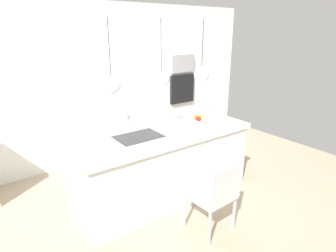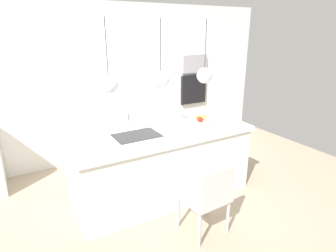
# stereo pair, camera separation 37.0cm
# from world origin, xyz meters

# --- Properties ---
(floor) EXTENTS (6.60, 6.60, 0.00)m
(floor) POSITION_xyz_m (0.00, 0.00, 0.00)
(floor) COLOR tan
(floor) RESTS_ON ground
(back_wall) EXTENTS (6.00, 0.10, 2.60)m
(back_wall) POSITION_xyz_m (0.00, 1.65, 1.30)
(back_wall) COLOR white
(back_wall) RESTS_ON ground
(kitchen_island) EXTENTS (2.37, 0.93, 0.93)m
(kitchen_island) POSITION_xyz_m (0.00, 0.00, 0.47)
(kitchen_island) COLOR white
(kitchen_island) RESTS_ON ground
(sink_basin) EXTENTS (0.56, 0.40, 0.02)m
(sink_basin) POSITION_xyz_m (-0.34, 0.00, 0.93)
(sink_basin) COLOR #2D2D30
(sink_basin) RESTS_ON kitchen_island
(faucet) EXTENTS (0.02, 0.17, 0.22)m
(faucet) POSITION_xyz_m (-0.34, 0.21, 1.08)
(faucet) COLOR silver
(faucet) RESTS_ON kitchen_island
(fruit_bowl) EXTENTS (0.29, 0.29, 0.15)m
(fruit_bowl) POSITION_xyz_m (0.57, -0.03, 0.98)
(fruit_bowl) COLOR beige
(fruit_bowl) RESTS_ON kitchen_island
(microwave) EXTENTS (0.54, 0.08, 0.34)m
(microwave) POSITION_xyz_m (1.59, 1.58, 1.55)
(microwave) COLOR #9E9EA3
(microwave) RESTS_ON back_wall
(oven) EXTENTS (0.56, 0.08, 0.56)m
(oven) POSITION_xyz_m (1.59, 1.58, 1.05)
(oven) COLOR black
(oven) RESTS_ON back_wall
(chair_near) EXTENTS (0.48, 0.47, 0.84)m
(chair_near) POSITION_xyz_m (0.04, -0.94, 0.48)
(chair_near) COLOR silver
(chair_near) RESTS_ON ground
(pendant_light_left) EXTENTS (0.21, 0.21, 0.81)m
(pendant_light_left) POSITION_xyz_m (-0.66, 0.00, 1.60)
(pendant_light_left) COLOR silver
(pendant_light_center) EXTENTS (0.21, 0.21, 0.81)m
(pendant_light_center) POSITION_xyz_m (0.00, 0.00, 1.60)
(pendant_light_center) COLOR silver
(pendant_light_right) EXTENTS (0.21, 0.21, 0.81)m
(pendant_light_right) POSITION_xyz_m (0.66, 0.00, 1.60)
(pendant_light_right) COLOR silver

